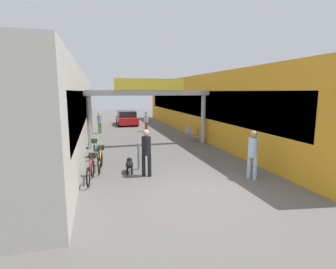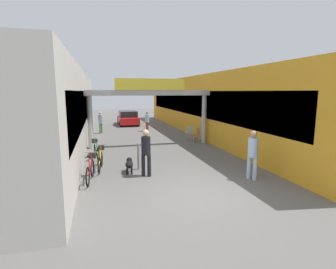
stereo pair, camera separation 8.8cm
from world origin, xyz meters
The scene contains 16 objects.
ground_plane centered at (0.00, 0.00, 0.00)m, with size 80.00×80.00×0.00m, color #605E5B.
storefront_left centered at (-5.09, 11.00, 2.12)m, with size 3.00×26.00×4.23m.
storefront_right centered at (5.09, 11.00, 2.12)m, with size 3.00×26.00×4.23m.
arcade_sign_gateway centered at (0.00, 7.56, 2.70)m, with size 7.40×0.47×3.86m.
pedestrian_with_dog centered at (-1.23, 2.07, 1.02)m, with size 0.47×0.47×1.77m.
pedestrian_companion centered at (2.40, 0.75, 1.02)m, with size 0.46×0.46×1.78m.
pedestrian_carrying_crate centered at (0.81, 13.14, 0.89)m, with size 0.46×0.46×1.57m.
pedestrian_elderly_walking centered at (-2.78, 13.00, 0.94)m, with size 0.46×0.46×1.65m.
dog_on_leash centered at (-1.79, 2.66, 0.35)m, with size 0.37×0.77×0.55m.
bicycle_red_nearest centered at (-3.23, 2.08, 0.44)m, with size 0.46×1.68×0.98m.
bicycle_orange_second centered at (-2.87, 3.41, 0.44)m, with size 0.46×1.69×0.98m.
bicycle_green_third centered at (-3.05, 5.05, 0.44)m, with size 0.46×1.68×0.98m.
bollard_post_metal centered at (-1.37, 3.00, 0.56)m, with size 0.10×0.10×1.11m.
cafe_chair_wood_nearer centered at (2.97, 7.82, 0.54)m, with size 0.41×0.41×0.89m.
cafe_chair_aluminium_farther centered at (2.79, 8.74, 0.54)m, with size 0.40×0.40×0.89m.
parked_car_red centered at (-0.22, 17.77, 0.64)m, with size 1.80×4.00×1.33m.
Camera 1 is at (-2.93, -7.27, 3.14)m, focal length 28.00 mm.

